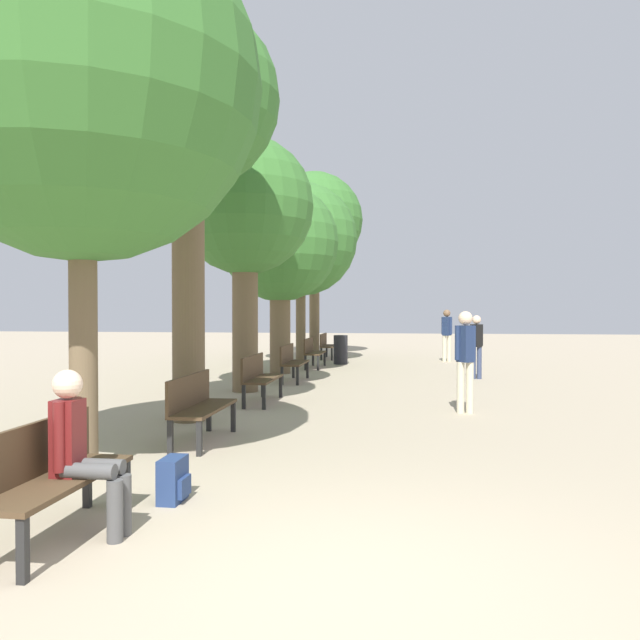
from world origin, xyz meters
name	(u,v)px	position (x,y,z in m)	size (l,w,h in m)	color
ground_plane	(323,582)	(0.00, 0.00, 0.00)	(80.00, 80.00, 0.00)	tan
bench_row_0	(49,471)	(-2.11, 0.46, 0.51)	(0.44, 1.54, 0.86)	#4C3823
bench_row_1	(198,403)	(-2.11, 3.84, 0.51)	(0.44, 1.54, 0.86)	#4C3823
bench_row_2	(259,375)	(-2.11, 7.22, 0.51)	(0.44, 1.54, 0.86)	#4C3823
bench_row_3	(292,360)	(-2.11, 10.60, 0.51)	(0.44, 1.54, 0.86)	#4C3823
bench_row_4	(312,350)	(-2.11, 13.98, 0.51)	(0.44, 1.54, 0.86)	#4C3823
bench_row_5	(327,344)	(-2.11, 17.36, 0.51)	(0.44, 1.54, 0.86)	#4C3823
tree_row_0	(82,83)	(-2.75, 2.15, 4.00)	(3.66, 3.66, 5.85)	brown
tree_row_1	(188,105)	(-2.75, 5.29, 4.80)	(2.79, 2.79, 6.32)	brown
tree_row_2	(245,209)	(-2.75, 8.72, 3.76)	(2.85, 2.85, 5.27)	brown
tree_row_3	(280,245)	(-2.75, 12.40, 3.41)	(3.12, 3.12, 5.03)	brown
tree_row_4	(301,240)	(-2.75, 15.76, 3.92)	(3.61, 3.61, 5.74)	brown
tree_row_5	(314,221)	(-2.75, 18.85, 4.92)	(3.55, 3.55, 6.73)	brown
person_seated	(82,447)	(-1.89, 0.53, 0.67)	(0.57, 0.33, 1.25)	#4C4C4C
backpack	(173,480)	(-1.52, 1.44, 0.19)	(0.22, 0.35, 0.39)	navy
pedestrian_near	(447,332)	(1.89, 16.67, 0.97)	(0.34, 0.30, 1.69)	beige
pedestrian_mid	(476,343)	(2.27, 11.71, 0.89)	(0.31, 0.28, 1.55)	#384260
pedestrian_far	(465,355)	(1.50, 6.56, 0.96)	(0.34, 0.30, 1.67)	beige
trash_bin	(341,350)	(-1.43, 15.34, 0.45)	(0.44, 0.44, 0.90)	#232328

